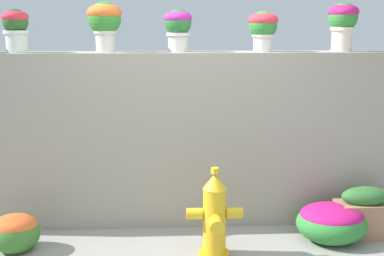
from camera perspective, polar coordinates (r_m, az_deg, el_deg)
stone_wall at (r=4.92m, az=-0.91°, el=-1.21°), size 5.26×0.39×1.68m
potted_plant_1 at (r=4.97m, az=-19.34°, el=10.81°), size 0.24×0.24×0.40m
potted_plant_2 at (r=4.85m, az=-9.88°, el=12.00°), size 0.32×0.32×0.46m
potted_plant_3 at (r=4.81m, az=-1.59°, el=11.53°), size 0.26×0.26×0.40m
potted_plant_4 at (r=4.89m, az=8.04°, el=11.33°), size 0.28×0.28×0.38m
potted_plant_5 at (r=5.11m, az=16.73°, el=11.60°), size 0.29×0.29×0.46m
fire_hydrant at (r=4.31m, az=2.58°, el=-10.02°), size 0.48×0.38×0.78m
flower_bush_left at (r=4.83m, az=15.50°, el=-10.11°), size 0.64×0.57×0.35m
flower_bush_right at (r=4.72m, az=-19.41°, el=-10.96°), size 0.42×0.38×0.35m
planter_box at (r=4.99m, az=18.98°, el=-9.06°), size 0.54×0.28×0.48m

